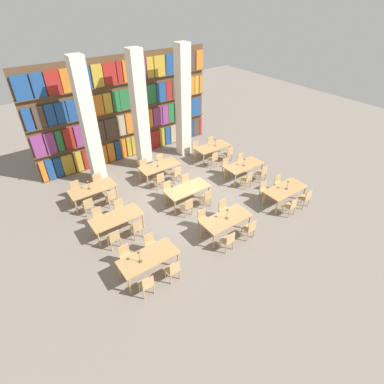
{
  "coord_description": "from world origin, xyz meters",
  "views": [
    {
      "loc": [
        -6.42,
        -9.08,
        8.36
      ],
      "look_at": [
        0.0,
        -0.26,
        0.7
      ],
      "focal_mm": 28.0,
      "sensor_mm": 36.0,
      "label": 1
    }
  ],
  "objects_px": {
    "desk_lamp_4": "(88,183)",
    "chair_15": "(120,209)",
    "pillar_right": "(183,103)",
    "chair_26": "(111,197)",
    "chair_9": "(264,190)",
    "chair_14": "(137,228)",
    "desk_lamp_6": "(215,141)",
    "reading_table_1": "(226,220)",
    "chair_12": "(114,238)",
    "reading_table_6": "(93,190)",
    "chair_2": "(173,270)",
    "chair_29": "(144,167)",
    "chair_7": "(224,209)",
    "chair_11": "(279,183)",
    "pillar_center": "(140,113)",
    "desk_lamp_0": "(139,255)",
    "chair_21": "(227,166)",
    "chair_5": "(203,219)",
    "chair_27": "(98,182)",
    "reading_table_2": "(285,190)",
    "chair_28": "(159,180)",
    "reading_table_5": "(244,166)",
    "chair_32": "(213,159)",
    "desk_lamp_5": "(157,162)",
    "desk_lamp_2": "(288,183)",
    "reading_table_0": "(148,258)",
    "chair_20": "(247,179)",
    "chair_16": "(187,206)",
    "pillar_left": "(89,125)",
    "chair_19": "(187,183)",
    "chair_33": "(197,149)",
    "chair_4": "(228,240)",
    "reading_table_7": "(160,167)",
    "reading_table_8": "(213,148)",
    "chair_35": "(211,144)",
    "chair_23": "(241,161)",
    "chair_13": "(99,217)",
    "chair_25": "(77,189)",
    "reading_table_3": "(117,218)",
    "desk_lamp_1": "(227,212)",
    "chair_31": "(161,162)",
    "chair_18": "(206,198)",
    "chair_17": "(168,190)"
  },
  "relations": [
    {
      "from": "desk_lamp_0",
      "to": "desk_lamp_1",
      "type": "bearing_deg",
      "value": -0.31
    },
    {
      "from": "chair_14",
      "to": "chair_29",
      "type": "relative_size",
      "value": 1.0
    },
    {
      "from": "chair_9",
      "to": "reading_table_6",
      "type": "relative_size",
      "value": 0.44
    },
    {
      "from": "chair_14",
      "to": "chair_25",
      "type": "height_order",
      "value": "same"
    },
    {
      "from": "reading_table_1",
      "to": "desk_lamp_5",
      "type": "relative_size",
      "value": 4.89
    },
    {
      "from": "pillar_left",
      "to": "chair_35",
      "type": "distance_m",
      "value": 7.18
    },
    {
      "from": "pillar_right",
      "to": "reading_table_2",
      "type": "height_order",
      "value": "pillar_right"
    },
    {
      "from": "chair_4",
      "to": "desk_lamp_2",
      "type": "xyz_separation_m",
      "value": [
        4.09,
        0.69,
        0.58
      ]
    },
    {
      "from": "chair_26",
      "to": "chair_32",
      "type": "distance_m",
      "value": 5.93
    },
    {
      "from": "reading_table_2",
      "to": "chair_28",
      "type": "height_order",
      "value": "chair_28"
    },
    {
      "from": "chair_33",
      "to": "chair_4",
      "type": "bearing_deg",
      "value": 62.12
    },
    {
      "from": "chair_16",
      "to": "reading_table_7",
      "type": "distance_m",
      "value": 3.31
    },
    {
      "from": "chair_23",
      "to": "chair_33",
      "type": "height_order",
      "value": "same"
    },
    {
      "from": "chair_17",
      "to": "chair_27",
      "type": "relative_size",
      "value": 1.0
    },
    {
      "from": "chair_27",
      "to": "reading_table_1",
      "type": "bearing_deg",
      "value": 116.61
    },
    {
      "from": "chair_25",
      "to": "chair_21",
      "type": "bearing_deg",
      "value": 160.43
    },
    {
      "from": "chair_7",
      "to": "chair_18",
      "type": "xyz_separation_m",
      "value": [
        -0.1,
        1.09,
        0.0
      ]
    },
    {
      "from": "chair_13",
      "to": "chair_19",
      "type": "height_order",
      "value": "same"
    },
    {
      "from": "chair_12",
      "to": "reading_table_6",
      "type": "bearing_deg",
      "value": 82.07
    },
    {
      "from": "reading_table_1",
      "to": "chair_26",
      "type": "bearing_deg",
      "value": 123.96
    },
    {
      "from": "reading_table_3",
      "to": "chair_35",
      "type": "relative_size",
      "value": 2.27
    },
    {
      "from": "chair_5",
      "to": "chair_27",
      "type": "relative_size",
      "value": 1.0
    },
    {
      "from": "chair_7",
      "to": "chair_11",
      "type": "distance_m",
      "value": 3.46
    },
    {
      "from": "chair_15",
      "to": "chair_31",
      "type": "xyz_separation_m",
      "value": [
        3.51,
        2.48,
        0.0
      ]
    },
    {
      "from": "chair_4",
      "to": "chair_13",
      "type": "height_order",
      "value": "same"
    },
    {
      "from": "reading_table_0",
      "to": "chair_9",
      "type": "relative_size",
      "value": 2.27
    },
    {
      "from": "reading_table_5",
      "to": "chair_32",
      "type": "distance_m",
      "value": 1.88
    },
    {
      "from": "chair_21",
      "to": "chair_33",
      "type": "bearing_deg",
      "value": -88.78
    },
    {
      "from": "chair_2",
      "to": "chair_15",
      "type": "distance_m",
      "value": 4.09
    },
    {
      "from": "chair_19",
      "to": "chair_21",
      "type": "xyz_separation_m",
      "value": [
        2.58,
        0.03,
        0.0
      ]
    },
    {
      "from": "chair_2",
      "to": "reading_table_5",
      "type": "xyz_separation_m",
      "value": [
        6.49,
        3.35,
        0.2
      ]
    },
    {
      "from": "desk_lamp_4",
      "to": "reading_table_0",
      "type": "bearing_deg",
      "value": -88.27
    },
    {
      "from": "desk_lamp_4",
      "to": "chair_15",
      "type": "bearing_deg",
      "value": -70.25
    },
    {
      "from": "desk_lamp_4",
      "to": "chair_13",
      "type": "bearing_deg",
      "value": -100.11
    },
    {
      "from": "chair_4",
      "to": "chair_19",
      "type": "xyz_separation_m",
      "value": [
        1.01,
        4.1,
        0.0
      ]
    },
    {
      "from": "chair_11",
      "to": "chair_23",
      "type": "height_order",
      "value": "same"
    },
    {
      "from": "pillar_right",
      "to": "chair_16",
      "type": "xyz_separation_m",
      "value": [
        -3.23,
        -4.92,
        -2.51
      ]
    },
    {
      "from": "chair_16",
      "to": "reading_table_8",
      "type": "height_order",
      "value": "chair_16"
    },
    {
      "from": "chair_9",
      "to": "chair_14",
      "type": "distance_m",
      "value": 6.11
    },
    {
      "from": "chair_14",
      "to": "desk_lamp_6",
      "type": "bearing_deg",
      "value": 26.16
    },
    {
      "from": "pillar_right",
      "to": "chair_26",
      "type": "relative_size",
      "value": 6.69
    },
    {
      "from": "pillar_left",
      "to": "chair_19",
      "type": "relative_size",
      "value": 6.69
    },
    {
      "from": "chair_15",
      "to": "chair_21",
      "type": "height_order",
      "value": "same"
    },
    {
      "from": "chair_20",
      "to": "chair_16",
      "type": "bearing_deg",
      "value": -179.46
    },
    {
      "from": "desk_lamp_1",
      "to": "chair_4",
      "type": "bearing_deg",
      "value": -127.03
    },
    {
      "from": "chair_2",
      "to": "chair_29",
      "type": "distance_m",
      "value": 7.03
    },
    {
      "from": "pillar_center",
      "to": "desk_lamp_0",
      "type": "height_order",
      "value": "pillar_center"
    },
    {
      "from": "desk_lamp_2",
      "to": "reading_table_7",
      "type": "xyz_separation_m",
      "value": [
        -3.53,
        5.15,
        -0.38
      ]
    },
    {
      "from": "chair_23",
      "to": "reading_table_8",
      "type": "distance_m",
      "value": 1.89
    },
    {
      "from": "desk_lamp_2",
      "to": "chair_27",
      "type": "xyz_separation_m",
      "value": [
        -6.49,
        5.95,
        -0.58
      ]
    }
  ]
}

